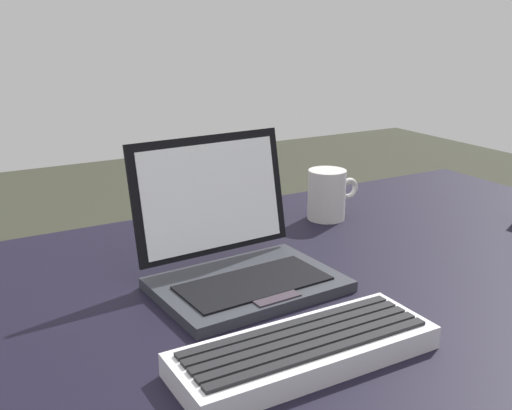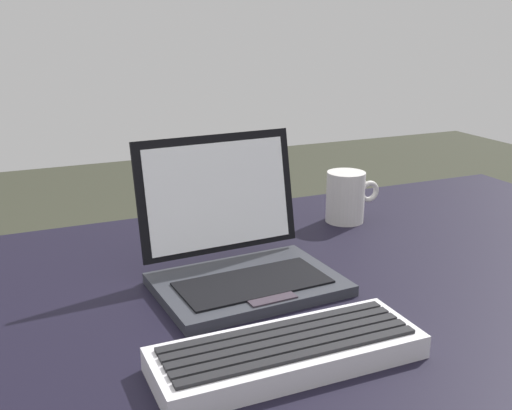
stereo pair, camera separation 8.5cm
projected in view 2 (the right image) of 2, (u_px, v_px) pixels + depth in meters
desk at (198, 338)px, 0.87m from camera, size 1.78×0.82×0.71m
laptop_front at (238, 254)px, 0.91m from camera, size 0.27×0.23×0.21m
external_keyboard at (288, 352)px, 0.70m from camera, size 0.31×0.11×0.03m
coffee_mug at (346, 197)px, 1.18m from camera, size 0.11×0.07×0.10m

